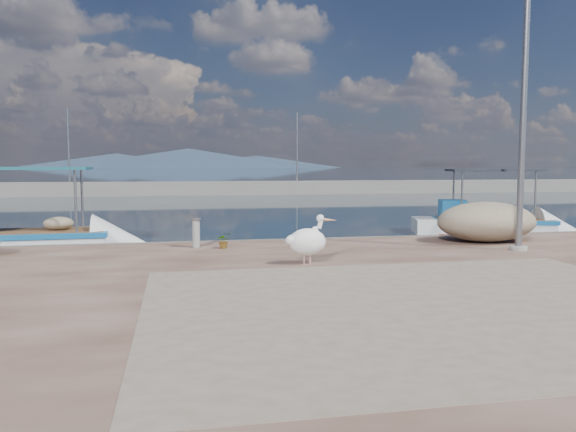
# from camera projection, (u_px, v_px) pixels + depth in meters

# --- Properties ---
(ground) EXTENTS (1400.00, 1400.00, 0.00)m
(ground) POSITION_uv_depth(u_px,v_px,m) (324.00, 295.00, 11.55)
(ground) COLOR #162635
(ground) RESTS_ON ground
(quay) EXTENTS (44.00, 22.00, 0.50)m
(quay) POSITION_uv_depth(u_px,v_px,m) (476.00, 405.00, 5.66)
(quay) COLOR #492E1F
(quay) RESTS_ON ground
(quay_patch) EXTENTS (9.00, 7.00, 0.01)m
(quay_patch) POSITION_uv_depth(u_px,v_px,m) (435.00, 304.00, 8.76)
(quay_patch) COLOR gray
(quay_patch) RESTS_ON quay
(breakwater) EXTENTS (120.00, 2.20, 7.50)m
(breakwater) POSITION_uv_depth(u_px,v_px,m) (210.00, 188.00, 50.57)
(breakwater) COLOR gray
(breakwater) RESTS_ON ground
(mountains) EXTENTS (370.00, 280.00, 22.00)m
(mountains) POSITION_uv_depth(u_px,v_px,m) (183.00, 159.00, 646.61)
(mountains) COLOR #28384C
(mountains) RESTS_ON ground
(boat_left) EXTENTS (6.42, 2.33, 3.05)m
(boat_left) POSITION_uv_depth(u_px,v_px,m) (31.00, 243.00, 17.52)
(boat_left) COLOR white
(boat_left) RESTS_ON ground
(boat_right) EXTENTS (6.42, 3.61, 2.94)m
(boat_right) POSITION_uv_depth(u_px,v_px,m) (490.00, 228.00, 21.94)
(boat_right) COLOR white
(boat_right) RESTS_ON ground
(pelican) EXTENTS (1.12, 0.55, 1.09)m
(pelican) POSITION_uv_depth(u_px,v_px,m) (308.00, 241.00, 12.29)
(pelican) COLOR tan
(pelican) RESTS_ON quay
(lamp_post) EXTENTS (0.44, 0.96, 7.00)m
(lamp_post) POSITION_uv_depth(u_px,v_px,m) (522.00, 120.00, 14.10)
(lamp_post) COLOR gray
(lamp_post) RESTS_ON quay
(bollard_near) EXTENTS (0.26, 0.26, 0.80)m
(bollard_near) POSITION_uv_depth(u_px,v_px,m) (196.00, 231.00, 14.81)
(bollard_near) COLOR gray
(bollard_near) RESTS_ON quay
(potted_plant) EXTENTS (0.40, 0.35, 0.42)m
(potted_plant) POSITION_uv_depth(u_px,v_px,m) (224.00, 240.00, 14.66)
(potted_plant) COLOR #33722D
(potted_plant) RESTS_ON quay
(net_pile_c) EXTENTS (2.88, 2.05, 1.13)m
(net_pile_c) POSITION_uv_depth(u_px,v_px,m) (486.00, 222.00, 15.95)
(net_pile_c) COLOR tan
(net_pile_c) RESTS_ON quay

